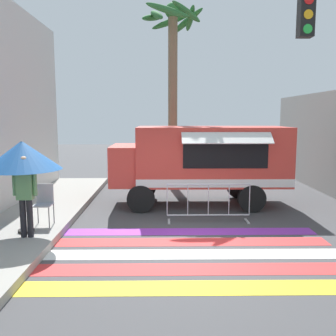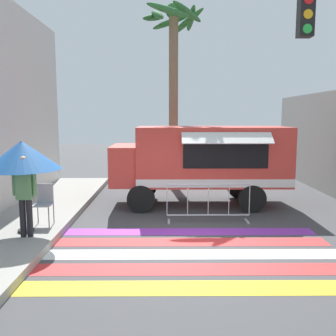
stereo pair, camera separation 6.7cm
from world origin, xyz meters
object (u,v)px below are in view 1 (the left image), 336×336
at_px(food_truck, 198,158).
at_px(vendor_person, 25,191).
at_px(patio_umbrella, 22,156).
at_px(folding_chair, 44,200).
at_px(barricade_front, 208,203).
at_px(traffic_signal_pole, 333,59).
at_px(palm_tree, 173,60).

relative_size(food_truck, vendor_person, 3.04).
xyz_separation_m(food_truck, vendor_person, (-4.09, -3.71, -0.30)).
bearing_deg(food_truck, patio_umbrella, -141.62).
bearing_deg(vendor_person, folding_chair, 93.33).
xyz_separation_m(folding_chair, barricade_front, (4.11, 0.78, -0.26)).
relative_size(food_truck, traffic_signal_pole, 0.92).
relative_size(barricade_front, palm_tree, 0.32).
bearing_deg(palm_tree, folding_chair, -119.71).
bearing_deg(food_truck, traffic_signal_pole, -50.09).
xyz_separation_m(patio_umbrella, vendor_person, (0.15, -0.35, -0.73)).
height_order(traffic_signal_pole, folding_chair, traffic_signal_pole).
bearing_deg(traffic_signal_pole, barricade_front, 154.67).
bearing_deg(barricade_front, palm_tree, 99.46).
distance_m(patio_umbrella, palm_tree, 7.87).
distance_m(food_truck, vendor_person, 5.54).
relative_size(food_truck, barricade_front, 2.45).
height_order(patio_umbrella, palm_tree, palm_tree).
relative_size(traffic_signal_pole, barricade_front, 2.67).
distance_m(traffic_signal_pole, vendor_person, 7.37).
relative_size(traffic_signal_pole, palm_tree, 0.84).
height_order(food_truck, folding_chair, food_truck).
bearing_deg(folding_chair, patio_umbrella, -119.28).
height_order(food_truck, patio_umbrella, food_truck).
xyz_separation_m(traffic_signal_pole, patio_umbrella, (-6.92, -0.16, -2.13)).
relative_size(traffic_signal_pole, vendor_person, 3.31).
xyz_separation_m(traffic_signal_pole, folding_chair, (-6.69, 0.44, -3.29)).
distance_m(vendor_person, palm_tree, 8.39).
distance_m(food_truck, palm_tree, 4.62).
xyz_separation_m(folding_chair, palm_tree, (3.28, 5.75, 4.17)).
relative_size(folding_chair, palm_tree, 0.14).
relative_size(vendor_person, palm_tree, 0.25).
relative_size(patio_umbrella, barricade_front, 0.94).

